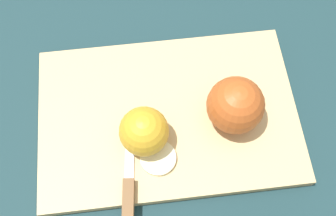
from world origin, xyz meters
TOP-DOWN VIEW (x-y plane):
  - ground_plane at (0.00, 0.00)m, footprint 4.00×4.00m
  - cutting_board at (0.00, 0.00)m, footprint 0.42×0.29m
  - apple_half_left at (-0.10, 0.02)m, footprint 0.09×0.09m
  - apple_half_right at (0.04, 0.04)m, footprint 0.07×0.07m
  - knife at (0.07, 0.11)m, footprint 0.03×0.15m
  - apple_slice at (0.03, 0.07)m, footprint 0.05×0.05m

SIDE VIEW (x-z plane):
  - ground_plane at x=0.00m, z-range 0.00..0.00m
  - cutting_board at x=0.00m, z-range 0.00..0.02m
  - apple_slice at x=0.03m, z-range 0.02..0.03m
  - knife at x=0.07m, z-range 0.02..0.03m
  - apple_half_right at x=0.04m, z-range 0.02..0.09m
  - apple_half_left at x=-0.10m, z-range 0.02..0.11m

